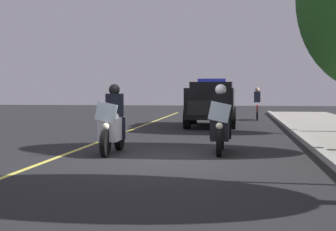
{
  "coord_description": "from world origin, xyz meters",
  "views": [
    {
      "loc": [
        12.09,
        1.87,
        1.59
      ],
      "look_at": [
        -1.71,
        0.0,
        0.9
      ],
      "focal_mm": 56.82,
      "sensor_mm": 36.0,
      "label": 1
    }
  ],
  "objects_px": {
    "police_motorcycle_lead_right": "(220,125)",
    "police_suv": "(212,101)",
    "cyclist_background": "(257,104)",
    "police_motorcycle_lead_left": "(113,125)"
  },
  "relations": [
    {
      "from": "police_motorcycle_lead_right",
      "to": "police_suv",
      "type": "height_order",
      "value": "police_suv"
    },
    {
      "from": "police_suv",
      "to": "cyclist_background",
      "type": "bearing_deg",
      "value": 156.51
    },
    {
      "from": "police_motorcycle_lead_right",
      "to": "cyclist_background",
      "type": "xyz_separation_m",
      "value": [
        -14.4,
        1.37,
        0.14
      ]
    },
    {
      "from": "police_motorcycle_lead_left",
      "to": "police_motorcycle_lead_right",
      "type": "height_order",
      "value": "same"
    },
    {
      "from": "police_suv",
      "to": "cyclist_background",
      "type": "relative_size",
      "value": 2.79
    },
    {
      "from": "police_motorcycle_lead_left",
      "to": "police_motorcycle_lead_right",
      "type": "xyz_separation_m",
      "value": [
        -0.5,
        2.63,
        0.0
      ]
    },
    {
      "from": "police_motorcycle_lead_left",
      "to": "cyclist_background",
      "type": "xyz_separation_m",
      "value": [
        -14.9,
        3.99,
        0.14
      ]
    },
    {
      "from": "police_motorcycle_lead_right",
      "to": "cyclist_background",
      "type": "height_order",
      "value": "police_motorcycle_lead_right"
    },
    {
      "from": "police_suv",
      "to": "cyclist_background",
      "type": "distance_m",
      "value": 5.25
    },
    {
      "from": "police_motorcycle_lead_left",
      "to": "cyclist_background",
      "type": "distance_m",
      "value": 15.43
    }
  ]
}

